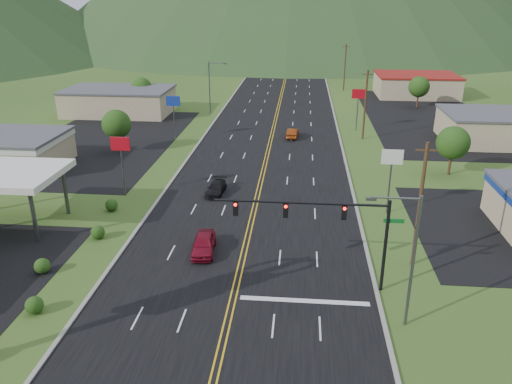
# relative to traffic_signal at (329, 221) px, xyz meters

# --- Properties ---
(traffic_signal) EXTENTS (13.10, 0.43, 7.00)m
(traffic_signal) POSITION_rel_traffic_signal_xyz_m (0.00, 0.00, 0.00)
(traffic_signal) COLOR black
(traffic_signal) RESTS_ON ground
(streetlight_east) EXTENTS (3.28, 0.25, 9.00)m
(streetlight_east) POSITION_rel_traffic_signal_xyz_m (4.70, -4.00, -0.15)
(streetlight_east) COLOR #59595E
(streetlight_east) RESTS_ON ground
(streetlight_west) EXTENTS (3.28, 0.25, 9.00)m
(streetlight_west) POSITION_rel_traffic_signal_xyz_m (-18.16, 56.00, -0.15)
(streetlight_west) COLOR #59595E
(streetlight_west) RESTS_ON ground
(gas_canopy) EXTENTS (10.00, 8.00, 5.30)m
(gas_canopy) POSITION_rel_traffic_signal_xyz_m (-28.48, 8.00, -0.46)
(gas_canopy) COLOR white
(gas_canopy) RESTS_ON ground
(building_west_mid) EXTENTS (14.40, 10.40, 4.10)m
(building_west_mid) POSITION_rel_traffic_signal_xyz_m (-38.48, 24.00, -3.06)
(building_west_mid) COLOR #C6B189
(building_west_mid) RESTS_ON ground
(building_west_far) EXTENTS (18.40, 11.40, 4.50)m
(building_west_far) POSITION_rel_traffic_signal_xyz_m (-34.48, 54.00, -3.07)
(building_west_far) COLOR #C6B189
(building_west_far) RESTS_ON ground
(building_east_mid) EXTENTS (14.40, 11.40, 4.30)m
(building_east_mid) POSITION_rel_traffic_signal_xyz_m (25.52, 41.00, -3.17)
(building_east_mid) COLOR #C6B189
(building_east_mid) RESTS_ON ground
(building_east_far) EXTENTS (16.40, 12.40, 4.50)m
(building_east_far) POSITION_rel_traffic_signal_xyz_m (21.52, 76.00, -3.07)
(building_east_far) COLOR #C6B189
(building_east_far) RESTS_ON ground
(pole_sign_west_a) EXTENTS (2.00, 0.18, 6.40)m
(pole_sign_west_a) POSITION_rel_traffic_signal_xyz_m (-20.48, 16.00, -0.28)
(pole_sign_west_a) COLOR #59595E
(pole_sign_west_a) RESTS_ON ground
(pole_sign_west_b) EXTENTS (2.00, 0.18, 6.40)m
(pole_sign_west_b) POSITION_rel_traffic_signal_xyz_m (-20.48, 38.00, -0.28)
(pole_sign_west_b) COLOR #59595E
(pole_sign_west_b) RESTS_ON ground
(pole_sign_east_a) EXTENTS (2.00, 0.18, 6.40)m
(pole_sign_east_a) POSITION_rel_traffic_signal_xyz_m (6.52, 14.00, -0.28)
(pole_sign_east_a) COLOR #59595E
(pole_sign_east_a) RESTS_ON ground
(pole_sign_east_b) EXTENTS (2.00, 0.18, 6.40)m
(pole_sign_east_b) POSITION_rel_traffic_signal_xyz_m (6.52, 46.00, -0.28)
(pole_sign_east_b) COLOR #59595E
(pole_sign_east_b) RESTS_ON ground
(tree_west_a) EXTENTS (3.84, 3.84, 5.82)m
(tree_west_a) POSITION_rel_traffic_signal_xyz_m (-26.48, 31.00, -1.44)
(tree_west_a) COLOR #382314
(tree_west_a) RESTS_ON ground
(tree_west_b) EXTENTS (3.84, 3.84, 5.82)m
(tree_west_b) POSITION_rel_traffic_signal_xyz_m (-31.48, 58.00, -1.44)
(tree_west_b) COLOR #382314
(tree_west_b) RESTS_ON ground
(tree_east_a) EXTENTS (3.84, 3.84, 5.82)m
(tree_east_a) POSITION_rel_traffic_signal_xyz_m (15.52, 26.00, -1.44)
(tree_east_a) COLOR #382314
(tree_east_a) RESTS_ON ground
(tree_east_b) EXTENTS (3.84, 3.84, 5.82)m
(tree_east_b) POSITION_rel_traffic_signal_xyz_m (19.52, 64.00, -1.44)
(tree_east_b) COLOR #382314
(tree_east_b) RESTS_ON ground
(utility_pole_a) EXTENTS (1.60, 0.28, 10.00)m
(utility_pole_a) POSITION_rel_traffic_signal_xyz_m (7.02, 4.00, -0.20)
(utility_pole_a) COLOR #382314
(utility_pole_a) RESTS_ON ground
(utility_pole_b) EXTENTS (1.60, 0.28, 10.00)m
(utility_pole_b) POSITION_rel_traffic_signal_xyz_m (7.02, 41.00, -0.20)
(utility_pole_b) COLOR #382314
(utility_pole_b) RESTS_ON ground
(utility_pole_c) EXTENTS (1.60, 0.28, 10.00)m
(utility_pole_c) POSITION_rel_traffic_signal_xyz_m (7.02, 81.00, -0.20)
(utility_pole_c) COLOR #382314
(utility_pole_c) RESTS_ON ground
(utility_pole_d) EXTENTS (1.60, 0.28, 10.00)m
(utility_pole_d) POSITION_rel_traffic_signal_xyz_m (7.02, 121.00, -0.20)
(utility_pole_d) COLOR #382314
(utility_pole_d) RESTS_ON ground
(car_red_near) EXTENTS (2.14, 4.59, 1.52)m
(car_red_near) POSITION_rel_traffic_signal_xyz_m (-9.77, 4.33, -4.57)
(car_red_near) COLOR maroon
(car_red_near) RESTS_ON ground
(car_dark_mid) EXTENTS (1.97, 4.33, 1.23)m
(car_dark_mid) POSITION_rel_traffic_signal_xyz_m (-10.95, 17.35, -4.72)
(car_dark_mid) COLOR black
(car_dark_mid) RESTS_ON ground
(car_red_far) EXTENTS (1.85, 4.35, 1.39)m
(car_red_far) POSITION_rel_traffic_signal_xyz_m (-3.30, 40.60, -4.63)
(car_red_far) COLOR maroon
(car_red_far) RESTS_ON ground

